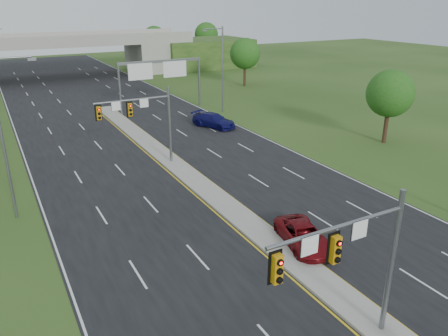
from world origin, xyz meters
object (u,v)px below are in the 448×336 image
overpass (62,58)px  signal_mast_far (145,116)px  signal_mast_near (356,255)px  car_far_a (303,236)px  car_far_b (214,120)px  sign_gantry (160,71)px

overpass → signal_mast_far: bearing=-92.4°
signal_mast_near → car_far_a: bearing=63.7°
overpass → car_far_a: (1.50, -72.45, -2.86)m
signal_mast_far → car_far_a: 18.23m
car_far_b → overpass: bearing=77.6°
signal_mast_near → car_far_b: signal_mast_near is taller
overpass → car_far_b: (9.00, -46.12, -2.73)m
car_far_b → car_far_a: bearing=-129.4°
signal_mast_near → overpass: size_ratio=0.09×
overpass → car_far_b: size_ratio=14.42×
signal_mast_near → car_far_b: (11.27, 33.96, -3.90)m
signal_mast_near → car_far_b: 35.99m
sign_gantry → car_far_a: (-5.18, -37.37, -4.54)m
overpass → car_far_a: bearing=-88.8°
overpass → signal_mast_near: bearing=-91.6°
signal_mast_far → car_far_b: bearing=38.5°
signal_mast_near → car_far_a: signal_mast_near is taller
signal_mast_far → car_far_a: (3.76, -17.37, -4.03)m
overpass → car_far_b: 47.07m
signal_mast_far → sign_gantry: signal_mast_far is taller
car_far_b → signal_mast_far: bearing=-165.0°
signal_mast_far → car_far_b: signal_mast_far is taller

